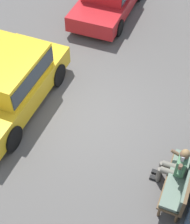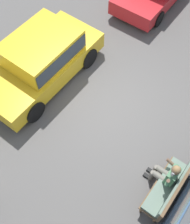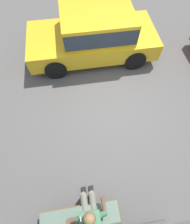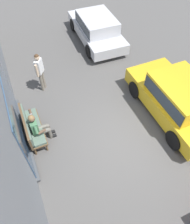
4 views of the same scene
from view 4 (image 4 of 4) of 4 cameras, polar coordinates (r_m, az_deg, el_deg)
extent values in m
plane|color=#565451|center=(7.91, 7.32, -6.62)|extent=(60.00, 60.00, 0.00)
cube|color=#385170|center=(7.08, -20.20, -0.15)|extent=(3.40, 0.03, 2.50)
cube|color=#494C4F|center=(8.05, -17.58, -5.83)|extent=(3.60, 0.12, 0.10)
cylinder|color=brown|center=(8.50, -17.64, -1.58)|extent=(0.07, 0.07, 0.38)
cylinder|color=brown|center=(7.60, -15.35, -9.81)|extent=(0.07, 0.07, 0.38)
cylinder|color=brown|center=(8.49, -15.14, -0.78)|extent=(0.07, 0.07, 0.38)
cylinder|color=brown|center=(7.59, -12.52, -8.91)|extent=(0.07, 0.07, 0.38)
cube|color=brown|center=(7.85, -15.56, -4.13)|extent=(1.66, 0.55, 0.06)
cube|color=slate|center=(7.79, -15.69, -3.79)|extent=(1.60, 0.49, 0.10)
cube|color=brown|center=(7.62, -17.72, -3.33)|extent=(1.66, 0.07, 0.55)
cube|color=slate|center=(7.62, -17.29, -3.20)|extent=(1.60, 0.06, 0.47)
cylinder|color=#6B665B|center=(7.71, -13.78, -3.92)|extent=(0.15, 0.42, 0.15)
cylinder|color=#6B665B|center=(7.91, -12.00, -4.48)|extent=(0.12, 0.12, 0.49)
cube|color=black|center=(8.08, -11.22, -5.16)|extent=(0.10, 0.24, 0.07)
cylinder|color=#6B665B|center=(7.60, -13.45, -4.94)|extent=(0.15, 0.42, 0.15)
cylinder|color=#6B665B|center=(7.80, -11.65, -5.48)|extent=(0.12, 0.12, 0.49)
cube|color=black|center=(7.98, -10.87, -6.15)|extent=(0.10, 0.24, 0.07)
cube|color=#6B665B|center=(7.66, -15.12, -4.90)|extent=(0.34, 0.24, 0.14)
cube|color=#4C7F56|center=(7.44, -15.56, -3.67)|extent=(0.38, 0.22, 0.56)
sphere|color=brown|center=(7.11, -16.26, -1.68)|extent=(0.22, 0.22, 0.22)
sphere|color=olive|center=(7.09, -16.39, -1.54)|extent=(0.20, 0.20, 0.20)
cylinder|color=#4C7F56|center=(7.20, -15.16, -4.54)|extent=(0.20, 0.10, 0.28)
cylinder|color=brown|center=(7.27, -13.67, -5.00)|extent=(0.08, 0.27, 0.17)
cylinder|color=#4C7F56|center=(7.45, -16.26, -1.47)|extent=(0.25, 0.10, 0.22)
cylinder|color=brown|center=(7.36, -16.54, -0.12)|extent=(0.16, 0.08, 0.25)
cube|color=silver|center=(7.21, -16.33, -0.88)|extent=(0.02, 0.07, 0.15)
cube|color=gold|center=(8.67, 20.04, 2.57)|extent=(4.21, 1.89, 0.59)
cube|color=gold|center=(8.16, 21.92, 4.77)|extent=(2.19, 1.66, 0.70)
cube|color=#28333D|center=(8.16, 21.92, 4.77)|extent=(2.15, 1.70, 0.49)
cylinder|color=black|center=(9.03, 10.41, 5.76)|extent=(0.70, 0.18, 0.70)
cylinder|color=black|center=(9.96, 19.46, 8.42)|extent=(0.70, 0.18, 0.70)
cylinder|color=black|center=(7.83, 19.97, -6.91)|extent=(0.70, 0.18, 0.70)
cube|color=silver|center=(12.16, 0.26, 20.39)|extent=(4.32, 1.97, 0.50)
cube|color=silver|center=(11.75, 0.59, 22.34)|extent=(2.27, 1.67, 0.61)
cube|color=#28333D|center=(11.75, 0.59, 22.34)|extent=(2.23, 1.71, 0.43)
cylinder|color=black|center=(13.10, -5.74, 21.68)|extent=(0.65, 0.21, 0.65)
cylinder|color=black|center=(13.59, 1.77, 23.01)|extent=(0.65, 0.21, 0.65)
cylinder|color=black|center=(10.95, -1.53, 15.59)|extent=(0.65, 0.21, 0.65)
cylinder|color=black|center=(11.53, 6.89, 17.22)|extent=(0.65, 0.21, 0.65)
cylinder|color=gray|center=(9.46, -13.36, 8.35)|extent=(0.13, 0.13, 0.88)
cylinder|color=gray|center=(9.34, -13.77, 7.62)|extent=(0.13, 0.13, 0.88)
cube|color=silver|center=(8.93, -14.44, 11.48)|extent=(0.41, 0.38, 0.60)
cylinder|color=beige|center=(9.11, -13.84, 12.19)|extent=(0.09, 0.09, 0.54)
cylinder|color=beige|center=(8.80, -14.97, 10.34)|extent=(0.09, 0.09, 0.54)
sphere|color=beige|center=(8.68, -15.00, 13.64)|extent=(0.21, 0.21, 0.21)
sphere|color=#4C331E|center=(8.66, -15.04, 13.80)|extent=(0.19, 0.19, 0.19)
camera|label=1|loc=(9.34, -36.96, 49.03)|focal=55.00mm
camera|label=2|loc=(7.54, -38.30, 50.65)|focal=45.00mm
camera|label=3|loc=(4.92, -23.18, 23.14)|focal=28.00mm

